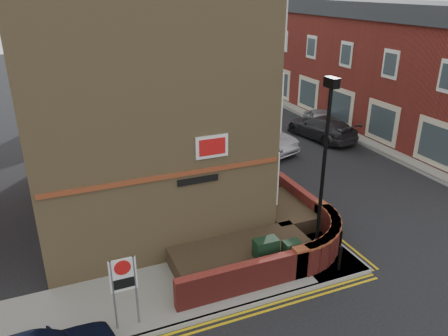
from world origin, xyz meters
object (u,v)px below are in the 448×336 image
at_px(utility_cabinet_large, 265,255).
at_px(silver_car_near, 260,136).
at_px(zone_sign, 124,280).
at_px(lamppost, 323,174).

distance_m(utility_cabinet_large, silver_car_near, 12.04).
distance_m(utility_cabinet_large, zone_sign, 4.86).
height_order(lamppost, utility_cabinet_large, lamppost).
distance_m(zone_sign, silver_car_near, 15.35).
xyz_separation_m(lamppost, zone_sign, (-6.60, -0.70, -1.70)).
bearing_deg(lamppost, silver_car_near, 72.68).
xyz_separation_m(lamppost, silver_car_near, (3.40, 10.91, -2.56)).
bearing_deg(utility_cabinet_large, silver_car_near, 63.87).
xyz_separation_m(lamppost, utility_cabinet_large, (-1.90, 0.10, -2.62)).
xyz_separation_m(zone_sign, silver_car_near, (10.00, 11.61, -0.86)).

